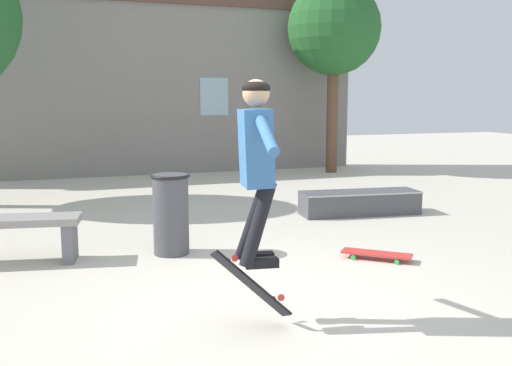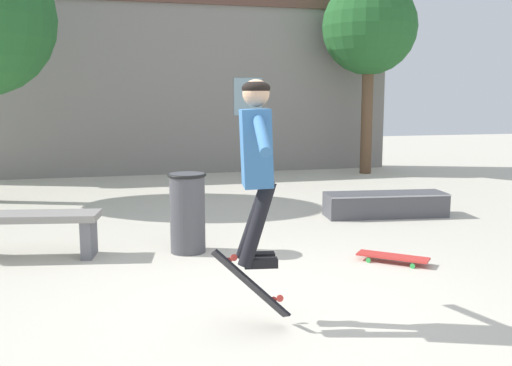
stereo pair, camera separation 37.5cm
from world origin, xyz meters
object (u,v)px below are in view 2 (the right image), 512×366
at_px(trash_bin, 187,211).
at_px(skateboard_flipping, 251,283).
at_px(park_bench, 31,226).
at_px(skater, 256,156).
at_px(skateboard_resting, 393,257).
at_px(skate_ledge, 385,204).
at_px(tree_right, 369,29).

height_order(trash_bin, skateboard_flipping, trash_bin).
distance_m(trash_bin, skateboard_flipping, 2.36).
relative_size(park_bench, skater, 1.09).
relative_size(park_bench, trash_bin, 1.68).
distance_m(skateboard_flipping, skateboard_resting, 2.39).
bearing_deg(skateboard_flipping, skate_ledge, 70.14).
xyz_separation_m(skate_ledge, skateboard_flipping, (-3.05, -3.64, 0.18)).
relative_size(park_bench, skate_ledge, 0.83).
xyz_separation_m(tree_right, skateboard_resting, (-2.98, -7.02, -3.34)).
bearing_deg(skater, park_bench, 136.88).
bearing_deg(trash_bin, park_bench, 173.31).
bearing_deg(park_bench, trash_bin, 3.75).
bearing_deg(trash_bin, skate_ledge, 21.71).
distance_m(skate_ledge, skater, 4.85).
relative_size(trash_bin, skateboard_resting, 1.29).
distance_m(skater, skateboard_resting, 2.65).
height_order(skateboard_flipping, skateboard_resting, skateboard_flipping).
bearing_deg(trash_bin, skateboard_flipping, -85.62).
bearing_deg(skate_ledge, skateboard_flipping, -123.21).
distance_m(tree_right, park_bench, 9.49).
xyz_separation_m(park_bench, skater, (2.00, -2.54, 1.00)).
xyz_separation_m(park_bench, skateboard_resting, (3.90, -1.23, -0.30)).
bearing_deg(skateboard_flipping, trash_bin, 114.50).
bearing_deg(skate_ledge, tree_right, 74.92).
relative_size(park_bench, skateboard_resting, 2.16).
relative_size(tree_right, skate_ledge, 2.38).
bearing_deg(skater, skate_ledge, 58.99).
relative_size(trash_bin, skateboard_flipping, 1.58).
bearing_deg(skater, trash_bin, 104.38).
distance_m(park_bench, skateboard_resting, 4.10).
relative_size(skate_ledge, skateboard_flipping, 3.20).
height_order(park_bench, skateboard_resting, park_bench).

